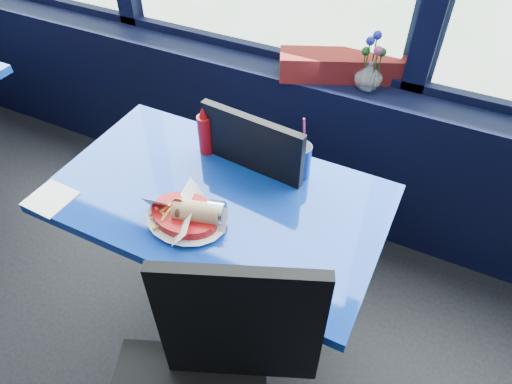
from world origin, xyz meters
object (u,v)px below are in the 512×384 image
at_px(flower_vase, 369,72).
at_px(food_basket, 187,215).
at_px(planter_box, 344,66).
at_px(near_table, 219,228).
at_px(soda_cup, 300,160).
at_px(chair_near_back, 263,182).
at_px(ketchup_bottle, 205,132).

xyz_separation_m(flower_vase, food_basket, (-0.32, -1.01, -0.10)).
bearing_deg(food_basket, planter_box, 89.53).
bearing_deg(food_basket, near_table, 91.89).
height_order(flower_vase, soda_cup, flower_vase).
relative_size(chair_near_back, ketchup_bottle, 4.51).
height_order(food_basket, soda_cup, soda_cup).
distance_m(food_basket, soda_cup, 0.46).
relative_size(planter_box, ketchup_bottle, 2.69).
height_order(chair_near_back, food_basket, chair_near_back).
height_order(chair_near_back, soda_cup, soda_cup).
xyz_separation_m(near_table, food_basket, (-0.02, -0.15, 0.22)).
bearing_deg(chair_near_back, near_table, 89.28).
bearing_deg(near_table, soda_cup, 46.49).
bearing_deg(flower_vase, food_basket, -107.45).
bearing_deg(flower_vase, ketchup_bottle, -124.69).
relative_size(flower_vase, ketchup_bottle, 1.20).
bearing_deg(ketchup_bottle, flower_vase, 55.31).
distance_m(planter_box, soda_cup, 0.66).
distance_m(planter_box, food_basket, 1.07).
height_order(near_table, planter_box, planter_box).
distance_m(flower_vase, ketchup_bottle, 0.79).
relative_size(food_basket, soda_cup, 1.00).
xyz_separation_m(near_table, flower_vase, (0.29, 0.85, 0.31)).
distance_m(chair_near_back, ketchup_bottle, 0.36).
relative_size(near_table, ketchup_bottle, 5.53).
bearing_deg(planter_box, near_table, -123.84).
bearing_deg(soda_cup, near_table, -133.51).
relative_size(planter_box, soda_cup, 2.09).
xyz_separation_m(near_table, planter_box, (0.17, 0.89, 0.29)).
bearing_deg(ketchup_bottle, chair_near_back, 31.17).
bearing_deg(planter_box, chair_near_back, -126.05).
xyz_separation_m(food_basket, ketchup_bottle, (-0.13, 0.35, 0.06)).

